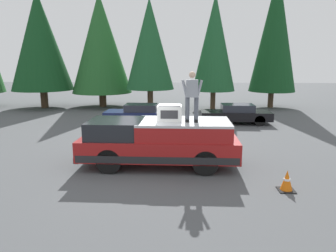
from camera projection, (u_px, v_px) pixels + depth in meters
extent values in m
plane|color=#4C4F51|center=(141.00, 166.00, 11.27)|extent=(90.00, 90.00, 0.00)
cube|color=maroon|center=(159.00, 147.00, 11.17)|extent=(2.00, 5.50, 0.70)
cube|color=#232326|center=(159.00, 152.00, 11.21)|extent=(2.01, 5.39, 0.24)
cube|color=black|center=(116.00, 128.00, 11.12)|extent=(1.84, 1.87, 0.60)
cube|color=maroon|center=(184.00, 130.00, 11.00)|extent=(1.92, 3.19, 0.52)
cube|color=#B7BABF|center=(184.00, 122.00, 10.94)|extent=(1.94, 3.19, 0.08)
cube|color=#232326|center=(85.00, 153.00, 11.37)|extent=(1.96, 0.16, 0.20)
cube|color=#B2B5BA|center=(235.00, 155.00, 11.09)|extent=(1.96, 0.16, 0.20)
cylinder|color=black|center=(109.00, 161.00, 10.48)|extent=(0.30, 0.84, 0.84)
cylinder|color=black|center=(119.00, 147.00, 12.15)|extent=(0.30, 0.84, 0.84)
cylinder|color=black|center=(205.00, 163.00, 10.32)|extent=(0.30, 0.84, 0.84)
cylinder|color=black|center=(202.00, 148.00, 11.98)|extent=(0.30, 0.84, 0.84)
cube|color=white|center=(170.00, 113.00, 10.92)|extent=(0.64, 0.84, 0.52)
cube|color=#2D2D30|center=(169.00, 115.00, 10.61)|extent=(0.01, 0.59, 0.29)
cube|color=#99999E|center=(170.00, 105.00, 10.87)|extent=(0.58, 0.76, 0.04)
cylinder|color=#4C515B|center=(196.00, 109.00, 10.67)|extent=(0.15, 0.15, 0.84)
cube|color=black|center=(196.00, 121.00, 10.70)|extent=(0.26, 0.11, 0.08)
cylinder|color=#4C515B|center=(187.00, 109.00, 10.68)|extent=(0.15, 0.15, 0.84)
cube|color=black|center=(187.00, 121.00, 10.72)|extent=(0.26, 0.11, 0.08)
cube|color=#9399A3|center=(192.00, 88.00, 10.53)|extent=(0.24, 0.40, 0.58)
sphere|color=beige|center=(192.00, 75.00, 10.44)|extent=(0.22, 0.22, 0.22)
cylinder|color=#9399A3|center=(199.00, 89.00, 10.49)|extent=(0.09, 0.23, 0.58)
cylinder|color=#9399A3|center=(185.00, 88.00, 10.52)|extent=(0.09, 0.23, 0.58)
cube|color=black|center=(236.00, 115.00, 18.88)|extent=(1.64, 4.10, 0.50)
cube|color=#282D38|center=(238.00, 108.00, 18.78)|extent=(1.31, 1.89, 0.42)
cylinder|color=black|center=(215.00, 120.00, 18.28)|extent=(0.20, 0.62, 0.62)
cylinder|color=black|center=(213.00, 116.00, 19.69)|extent=(0.20, 0.62, 0.62)
cylinder|color=black|center=(260.00, 121.00, 18.14)|extent=(0.20, 0.62, 0.62)
cylinder|color=black|center=(254.00, 116.00, 19.55)|extent=(0.20, 0.62, 0.62)
cube|color=navy|center=(140.00, 115.00, 18.93)|extent=(1.64, 4.10, 0.50)
cube|color=#282D38|center=(141.00, 108.00, 18.84)|extent=(1.31, 1.89, 0.42)
cylinder|color=black|center=(116.00, 120.00, 18.33)|extent=(0.20, 0.62, 0.62)
cylinder|color=black|center=(121.00, 116.00, 19.74)|extent=(0.20, 0.62, 0.62)
cylinder|color=black|center=(160.00, 121.00, 18.20)|extent=(0.20, 0.62, 0.62)
cylinder|color=black|center=(162.00, 116.00, 19.61)|extent=(0.20, 0.62, 0.62)
cube|color=black|center=(286.00, 190.00, 9.12)|extent=(0.47, 0.47, 0.03)
cone|color=orange|center=(287.00, 180.00, 9.06)|extent=(0.36, 0.36, 0.62)
cylinder|color=white|center=(287.00, 179.00, 9.06)|extent=(0.19, 0.19, 0.06)
cylinder|color=#4C3826|center=(271.00, 99.00, 25.43)|extent=(0.43, 0.43, 1.30)
cone|color=#14421E|center=(275.00, 32.00, 24.37)|extent=(3.61, 3.61, 9.21)
cylinder|color=#4C3826|center=(213.00, 100.00, 24.46)|extent=(0.39, 0.39, 1.45)
cone|color=#1E562D|center=(214.00, 43.00, 23.60)|extent=(3.25, 3.25, 7.14)
cylinder|color=#4C3826|center=(150.00, 100.00, 23.94)|extent=(0.43, 0.43, 1.62)
cone|color=#1E562D|center=(150.00, 44.00, 23.11)|extent=(3.58, 3.58, 6.56)
cylinder|color=#4C3826|center=(103.00, 99.00, 26.00)|extent=(0.58, 0.58, 1.15)
cone|color=#235B28|center=(100.00, 44.00, 25.09)|extent=(4.79, 4.79, 7.80)
cylinder|color=#4C3826|center=(44.00, 99.00, 25.32)|extent=(0.57, 0.57, 1.43)
cone|color=#14421E|center=(40.00, 41.00, 24.41)|extent=(4.73, 4.73, 7.58)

